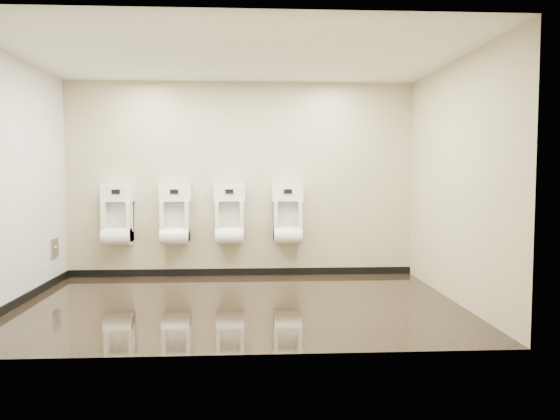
% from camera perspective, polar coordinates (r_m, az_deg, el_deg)
% --- Properties ---
extents(ground, '(5.00, 3.50, 0.00)m').
position_cam_1_polar(ground, '(6.35, -4.24, -9.75)').
color(ground, black).
rests_on(ground, ground).
extents(ceiling, '(5.00, 3.50, 0.00)m').
position_cam_1_polar(ceiling, '(6.30, -4.38, 15.81)').
color(ceiling, white).
extents(back_wall, '(5.00, 0.02, 2.80)m').
position_cam_1_polar(back_wall, '(7.92, -4.08, 3.20)').
color(back_wall, '#BAAF8B').
rests_on(back_wall, ground).
extents(front_wall, '(5.00, 0.02, 2.80)m').
position_cam_1_polar(front_wall, '(4.42, -4.73, 2.58)').
color(front_wall, '#BAAF8B').
rests_on(front_wall, ground).
extents(left_wall, '(0.02, 3.50, 2.80)m').
position_cam_1_polar(left_wall, '(6.70, -26.24, 2.66)').
color(left_wall, '#BAAF8B').
rests_on(left_wall, ground).
extents(right_wall, '(0.02, 3.50, 2.80)m').
position_cam_1_polar(right_wall, '(6.61, 17.92, 2.86)').
color(right_wall, '#BAAF8B').
rests_on(right_wall, ground).
extents(tile_overlay_left, '(0.01, 3.50, 2.80)m').
position_cam_1_polar(tile_overlay_left, '(6.70, -26.20, 2.66)').
color(tile_overlay_left, silver).
rests_on(tile_overlay_left, ground).
extents(skirting_back, '(5.00, 0.02, 0.10)m').
position_cam_1_polar(skirting_back, '(8.04, -4.03, -6.46)').
color(skirting_back, black).
rests_on(skirting_back, ground).
extents(skirting_left, '(0.02, 3.50, 0.10)m').
position_cam_1_polar(skirting_left, '(6.85, -25.79, -8.69)').
color(skirting_left, black).
rests_on(skirting_left, ground).
extents(access_panel, '(0.04, 0.25, 0.25)m').
position_cam_1_polar(access_panel, '(7.88, -22.50, -3.66)').
color(access_panel, '#9E9EA3').
rests_on(access_panel, left_wall).
extents(urinal_0, '(0.45, 0.34, 0.85)m').
position_cam_1_polar(urinal_0, '(8.01, -16.63, -0.89)').
color(urinal_0, white).
rests_on(urinal_0, back_wall).
extents(urinal_1, '(0.45, 0.34, 0.85)m').
position_cam_1_polar(urinal_1, '(7.87, -10.90, -0.89)').
color(urinal_1, white).
rests_on(urinal_1, back_wall).
extents(urinal_2, '(0.45, 0.34, 0.85)m').
position_cam_1_polar(urinal_2, '(7.80, -5.29, -0.87)').
color(urinal_2, white).
rests_on(urinal_2, back_wall).
extents(urinal_3, '(0.45, 0.34, 0.85)m').
position_cam_1_polar(urinal_3, '(7.82, 0.80, -0.85)').
color(urinal_3, white).
rests_on(urinal_3, back_wall).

